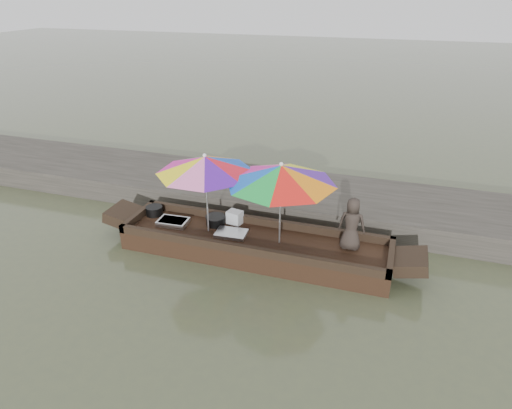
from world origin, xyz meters
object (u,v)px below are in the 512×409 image
(supply_bag, at_px, (235,217))
(umbrella_bow, at_px, (207,194))
(charcoal_grill, at_px, (215,221))
(boat_hull, at_px, (254,246))
(tray_crayfish, at_px, (173,222))
(tray_scallop, at_px, (231,233))
(cooking_pot, at_px, (154,211))
(umbrella_stern, at_px, (280,204))
(vendor, at_px, (352,224))

(supply_bag, relative_size, umbrella_bow, 0.16)
(charcoal_grill, bearing_deg, umbrella_bow, -96.72)
(boat_hull, bearing_deg, tray_crayfish, 178.74)
(umbrella_bow, bearing_deg, supply_bag, 50.16)
(tray_scallop, bearing_deg, cooking_pot, 170.57)
(tray_scallop, distance_m, umbrella_bow, 0.88)
(boat_hull, distance_m, tray_scallop, 0.50)
(tray_crayfish, xyz_separation_m, charcoal_grill, (0.80, 0.24, 0.04))
(boat_hull, xyz_separation_m, supply_bag, (-0.55, 0.45, 0.30))
(tray_scallop, bearing_deg, umbrella_stern, 0.62)
(supply_bag, bearing_deg, charcoal_grill, -152.98)
(vendor, height_order, umbrella_bow, umbrella_bow)
(umbrella_bow, distance_m, umbrella_stern, 1.40)
(boat_hull, distance_m, tray_crayfish, 1.71)
(boat_hull, bearing_deg, charcoal_grill, 162.97)
(umbrella_bow, bearing_deg, cooking_pot, 167.75)
(cooking_pot, bearing_deg, tray_crayfish, -24.41)
(boat_hull, height_order, tray_scallop, tray_scallop)
(boat_hull, distance_m, charcoal_grill, 0.97)
(supply_bag, xyz_separation_m, umbrella_stern, (1.03, -0.45, 0.65))
(cooking_pot, distance_m, tray_scallop, 1.81)
(supply_bag, bearing_deg, vendor, -6.15)
(cooking_pot, relative_size, umbrella_bow, 0.19)
(tray_scallop, relative_size, vendor, 0.59)
(boat_hull, xyz_separation_m, tray_scallop, (-0.45, -0.01, 0.21))
(tray_crayfish, relative_size, umbrella_bow, 0.32)
(supply_bag, xyz_separation_m, vendor, (2.27, -0.24, 0.36))
(charcoal_grill, xyz_separation_m, umbrella_bow, (-0.03, -0.27, 0.69))
(tray_crayfish, distance_m, umbrella_stern, 2.29)
(cooking_pot, bearing_deg, vendor, -1.24)
(boat_hull, xyz_separation_m, cooking_pot, (-2.24, 0.29, 0.26))
(cooking_pot, distance_m, umbrella_stern, 2.82)
(boat_hull, height_order, cooking_pot, cooking_pot)
(vendor, xyz_separation_m, umbrella_stern, (-1.24, -0.20, 0.29))
(tray_crayfish, xyz_separation_m, umbrella_bow, (0.77, -0.04, 0.73))
(tray_crayfish, relative_size, charcoal_grill, 1.60)
(umbrella_bow, bearing_deg, boat_hull, 0.00)
(boat_hull, bearing_deg, cooking_pot, 172.71)
(vendor, distance_m, umbrella_bow, 2.67)
(cooking_pot, bearing_deg, supply_bag, 5.37)
(boat_hull, height_order, umbrella_bow, umbrella_bow)
(boat_hull, relative_size, charcoal_grill, 13.76)
(vendor, bearing_deg, umbrella_stern, 9.40)
(tray_scallop, distance_m, charcoal_grill, 0.52)
(tray_crayfish, height_order, charcoal_grill, charcoal_grill)
(umbrella_stern, bearing_deg, charcoal_grill, 168.75)
(cooking_pot, height_order, tray_crayfish, cooking_pot)
(charcoal_grill, distance_m, umbrella_stern, 1.56)
(boat_hull, distance_m, supply_bag, 0.77)
(charcoal_grill, distance_m, umbrella_bow, 0.74)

